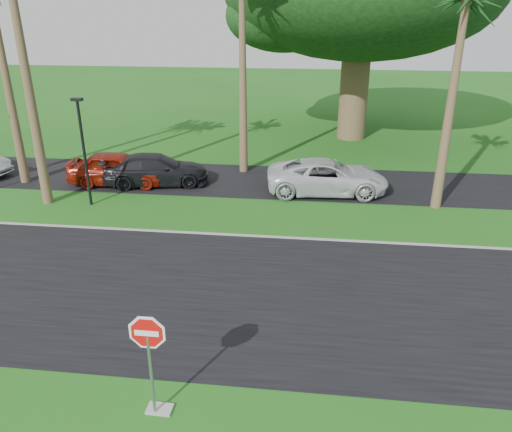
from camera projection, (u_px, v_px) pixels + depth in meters
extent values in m
plane|color=#1E5615|center=(171.00, 329.00, 13.55)|extent=(120.00, 120.00, 0.00)
cube|color=black|center=(189.00, 290.00, 15.37)|extent=(120.00, 8.00, 0.02)
cube|color=black|center=(239.00, 180.00, 24.96)|extent=(120.00, 5.00, 0.02)
cube|color=gray|center=(214.00, 234.00, 19.06)|extent=(120.00, 0.12, 0.06)
cylinder|color=gray|center=(152.00, 376.00, 10.36)|extent=(0.07, 0.07, 2.00)
cylinder|color=white|center=(147.00, 333.00, 9.93)|extent=(1.05, 0.02, 1.05)
cylinder|color=red|center=(147.00, 333.00, 9.93)|extent=(0.90, 0.02, 0.90)
cube|color=white|center=(147.00, 333.00, 9.93)|extent=(0.50, 0.02, 0.12)
cone|color=brown|center=(8.00, 90.00, 22.98)|extent=(0.44, 0.44, 9.00)
cone|color=brown|center=(25.00, 69.00, 19.94)|extent=(0.44, 0.44, 11.50)
cone|color=brown|center=(243.00, 79.00, 24.48)|extent=(0.44, 0.44, 9.50)
cone|color=brown|center=(450.00, 109.00, 20.04)|extent=(0.44, 0.44, 8.50)
cylinder|color=brown|center=(354.00, 91.00, 31.82)|extent=(1.80, 1.80, 6.00)
cylinder|color=black|center=(85.00, 155.00, 21.09)|extent=(0.12, 0.12, 4.50)
cube|color=black|center=(77.00, 99.00, 20.18)|extent=(0.45, 0.25, 0.12)
imported|color=maroon|center=(118.00, 169.00, 24.09)|extent=(4.85, 2.26, 1.61)
imported|color=black|center=(156.00, 170.00, 24.14)|extent=(5.38, 3.12, 1.47)
imported|color=silver|center=(327.00, 177.00, 23.03)|extent=(5.72, 2.96, 1.54)
cube|color=#9FA098|center=(160.00, 409.00, 10.82)|extent=(0.56, 0.37, 0.06)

